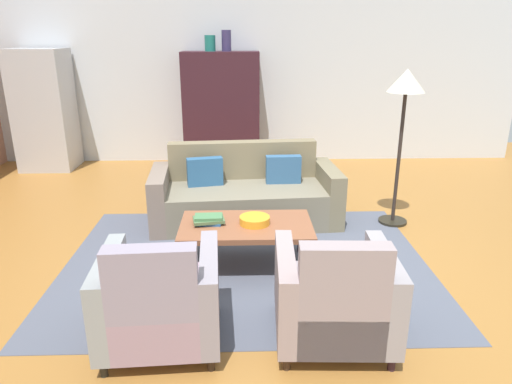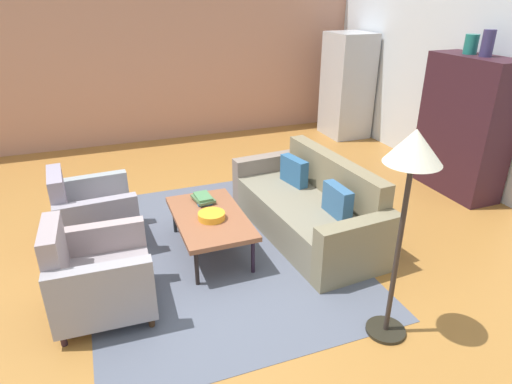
{
  "view_description": "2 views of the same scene",
  "coord_description": "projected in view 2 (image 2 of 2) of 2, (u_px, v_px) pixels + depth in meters",
  "views": [
    {
      "loc": [
        -0.26,
        -3.77,
        2.07
      ],
      "look_at": [
        -0.15,
        0.23,
        0.7
      ],
      "focal_mm": 32.72,
      "sensor_mm": 36.0,
      "label": 1
    },
    {
      "loc": [
        3.72,
        -0.83,
        2.57
      ],
      "look_at": [
        -0.43,
        0.73,
        0.51
      ],
      "focal_mm": 31.1,
      "sensor_mm": 36.0,
      "label": 2
    }
  ],
  "objects": [
    {
      "name": "refrigerator",
      "position": [
        347.0,
        86.0,
        8.11
      ],
      "size": [
        0.8,
        0.73,
        1.85
      ],
      "color": "#B7BABF",
      "rests_on": "ground"
    },
    {
      "name": "ground_plane",
      "position": [
        203.0,
        265.0,
        4.5
      ],
      "size": [
        10.37,
        10.37,
        0.0
      ],
      "primitive_type": "plane",
      "color": "#9F6A2F"
    },
    {
      "name": "vase_tall",
      "position": [
        471.0,
        44.0,
        5.51
      ],
      "size": [
        0.17,
        0.17,
        0.24
      ],
      "primitive_type": "cylinder",
      "color": "#1D7267",
      "rests_on": "cabinet"
    },
    {
      "name": "wall_left",
      "position": [
        136.0,
        62.0,
        7.58
      ],
      "size": [
        0.12,
        8.14,
        2.8
      ],
      "primitive_type": "cube",
      "color": "tan",
      "rests_on": "ground"
    },
    {
      "name": "floor_lamp",
      "position": [
        411.0,
        168.0,
        3.02
      ],
      "size": [
        0.4,
        0.4,
        1.72
      ],
      "color": "black",
      "rests_on": "ground"
    },
    {
      "name": "area_rug",
      "position": [
        216.0,
        249.0,
        4.76
      ],
      "size": [
        3.4,
        2.6,
        0.01
      ],
      "primitive_type": "cube",
      "color": "#515766",
      "rests_on": "ground"
    },
    {
      "name": "fruit_bowl",
      "position": [
        212.0,
        216.0,
        4.49
      ],
      "size": [
        0.28,
        0.28,
        0.07
      ],
      "primitive_type": "cylinder",
      "color": "orange",
      "rests_on": "coffee_table"
    },
    {
      "name": "vase_round",
      "position": [
        488.0,
        43.0,
        5.29
      ],
      "size": [
        0.15,
        0.15,
        0.31
      ],
      "primitive_type": "cylinder",
      "color": "#362F5B",
      "rests_on": "cabinet"
    },
    {
      "name": "coffee_table",
      "position": [
        210.0,
        219.0,
        4.59
      ],
      "size": [
        1.2,
        0.7,
        0.42
      ],
      "color": "black",
      "rests_on": "ground"
    },
    {
      "name": "couch",
      "position": [
        312.0,
        209.0,
        5.01
      ],
      "size": [
        2.16,
        1.06,
        0.86
      ],
      "rotation": [
        0.0,
        0.0,
        3.22
      ],
      "color": "slate",
      "rests_on": "ground"
    },
    {
      "name": "armchair_left",
      "position": [
        90.0,
        216.0,
        4.74
      ],
      "size": [
        0.84,
        0.84,
        0.88
      ],
      "rotation": [
        0.0,
        0.0,
        0.06
      ],
      "color": "#312716",
      "rests_on": "ground"
    },
    {
      "name": "book_stack",
      "position": [
        203.0,
        198.0,
        4.85
      ],
      "size": [
        0.3,
        0.23,
        0.08
      ],
      "color": "#285B94",
      "rests_on": "coffee_table"
    },
    {
      "name": "cabinet",
      "position": [
        464.0,
        127.0,
        5.82
      ],
      "size": [
        1.2,
        0.51,
        1.8
      ],
      "color": "#351923",
      "rests_on": "ground"
    },
    {
      "name": "armchair_right",
      "position": [
        95.0,
        278.0,
        3.72
      ],
      "size": [
        0.83,
        0.83,
        0.88
      ],
      "rotation": [
        0.0,
        0.0,
        -0.04
      ],
      "color": "black",
      "rests_on": "ground"
    }
  ]
}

